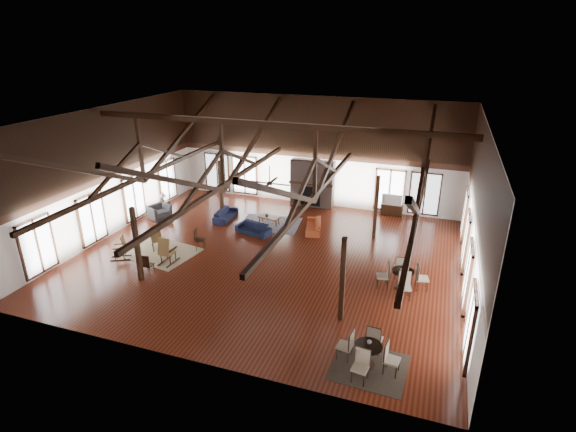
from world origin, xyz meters
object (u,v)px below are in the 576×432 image
(sofa_navy_front, at_px, (253,228))
(coffee_table, at_px, (269,218))
(cafe_table_far, at_px, (403,276))
(tv_console, at_px, (391,209))
(cafe_table_near, at_px, (368,351))
(armchair, at_px, (159,212))
(sofa_navy_left, at_px, (226,214))
(sofa_orange, at_px, (313,225))

(sofa_navy_front, relative_size, coffee_table, 1.53)
(sofa_navy_front, xyz_separation_m, cafe_table_far, (7.32, -2.78, 0.25))
(sofa_navy_front, height_order, tv_console, tv_console)
(sofa_navy_front, bearing_deg, cafe_table_near, -34.47)
(sofa_navy_front, relative_size, armchair, 1.66)
(coffee_table, xyz_separation_m, cafe_table_far, (7.03, -4.10, 0.16))
(coffee_table, distance_m, cafe_table_far, 8.14)
(sofa_navy_front, distance_m, armchair, 5.45)
(sofa_navy_left, height_order, cafe_table_near, cafe_table_near)
(sofa_orange, bearing_deg, coffee_table, -104.72)
(sofa_navy_front, xyz_separation_m, armchair, (-5.44, 0.19, 0.09))
(sofa_navy_front, relative_size, sofa_navy_left, 1.00)
(cafe_table_far, bearing_deg, cafe_table_near, -95.89)
(sofa_navy_left, height_order, coffee_table, sofa_navy_left)
(sofa_navy_front, xyz_separation_m, sofa_orange, (2.64, 1.29, 0.00))
(sofa_navy_left, bearing_deg, tv_console, -68.63)
(sofa_navy_left, xyz_separation_m, sofa_orange, (4.73, 0.09, 0.00))
(sofa_orange, bearing_deg, sofa_navy_left, -103.01)
(armchair, distance_m, cafe_table_far, 13.11)
(sofa_orange, distance_m, tv_console, 4.79)
(armchair, height_order, tv_console, armchair)
(sofa_orange, relative_size, tv_console, 1.61)
(sofa_navy_left, relative_size, armchair, 1.66)
(sofa_navy_front, bearing_deg, cafe_table_far, -7.50)
(sofa_navy_front, relative_size, tv_console, 1.58)
(armchair, bearing_deg, coffee_table, -53.91)
(coffee_table, xyz_separation_m, cafe_table_near, (6.54, -8.85, 0.14))
(sofa_navy_left, xyz_separation_m, coffee_table, (2.38, 0.12, 0.09))
(sofa_orange, relative_size, cafe_table_far, 0.90)
(cafe_table_near, distance_m, tv_console, 12.27)
(sofa_orange, bearing_deg, cafe_table_near, 11.26)
(sofa_orange, relative_size, armchair, 1.68)
(coffee_table, bearing_deg, cafe_table_near, -39.95)
(sofa_orange, distance_m, cafe_table_far, 6.21)
(tv_console, bearing_deg, armchair, -158.45)
(sofa_navy_front, relative_size, cafe_table_near, 0.93)
(sofa_navy_front, xyz_separation_m, tv_console, (6.00, 4.71, 0.02))
(sofa_navy_left, distance_m, cafe_table_far, 10.22)
(sofa_navy_left, relative_size, sofa_orange, 0.99)
(sofa_navy_left, height_order, tv_console, tv_console)
(sofa_orange, distance_m, armchair, 8.16)
(armchair, bearing_deg, cafe_table_far, -78.15)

